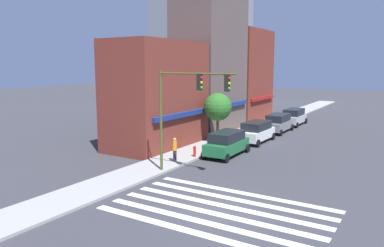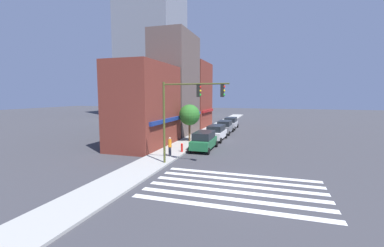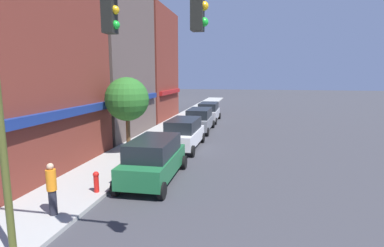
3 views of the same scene
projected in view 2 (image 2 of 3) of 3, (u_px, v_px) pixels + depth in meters
name	position (u px, v px, depth m)	size (l,w,h in m)	color
ground_plane	(235.00, 188.00, 15.83)	(200.00, 200.00, 0.00)	#38383D
sidewalk_left	(128.00, 176.00, 18.05)	(120.00, 3.00, 0.15)	#9E9E99
crosswalk_stripes	(235.00, 188.00, 15.83)	(6.20, 10.80, 0.01)	silver
storefront_row	(176.00, 93.00, 37.40)	(27.34, 5.30, 14.48)	maroon
tower_distant	(152.00, 26.00, 68.30)	(15.59, 14.66, 48.26)	gray
traffic_signal	(186.00, 105.00, 20.30)	(0.32, 5.42, 6.80)	#474C1E
suv_green	(204.00, 140.00, 26.84)	(4.73, 2.12, 1.94)	#1E6638
suv_white	(216.00, 132.00, 32.69)	(4.73, 2.12, 1.94)	white
suv_grey	(225.00, 127.00, 38.50)	(4.72, 2.12, 1.94)	slate
suv_silver	(231.00, 123.00, 43.91)	(4.72, 2.12, 1.94)	#B7B7BC
pedestrian_orange_vest	(170.00, 146.00, 23.52)	(0.32, 0.32, 1.77)	#23232D
fire_hydrant	(182.00, 147.00, 25.40)	(0.24, 0.24, 0.84)	red
street_tree	(190.00, 115.00, 30.98)	(2.52, 2.52, 4.48)	brown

